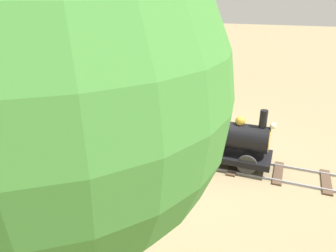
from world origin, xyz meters
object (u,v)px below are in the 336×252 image
Objects in this scene: locomotive at (224,138)px; passenger_car at (115,124)px; conductor_person at (208,94)px; oak_tree_near at (151,0)px; oak_tree_far at (59,104)px.

locomotive reaches higher than passenger_car.
conductor_person is at bearing -148.42° from locomotive.
locomotive is 0.42× the size of oak_tree_near.
passenger_car is at bearing -151.51° from oak_tree_far.
conductor_person is at bearing 119.06° from passenger_car.
passenger_car is 4.46m from oak_tree_far.
conductor_person is (-0.87, 1.57, 0.54)m from passenger_car.
oak_tree_far is at bearing 21.23° from oak_tree_near.
conductor_person is 4.66m from oak_tree_far.
oak_tree_far reaches higher than passenger_car.
conductor_person is (-0.87, -0.54, 0.47)m from locomotive.
oak_tree_near is at bearing -142.14° from locomotive.
oak_tree_near reaches higher than conductor_person.
oak_tree_near is at bearing -158.77° from oak_tree_far.
oak_tree_near is 8.15m from oak_tree_far.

